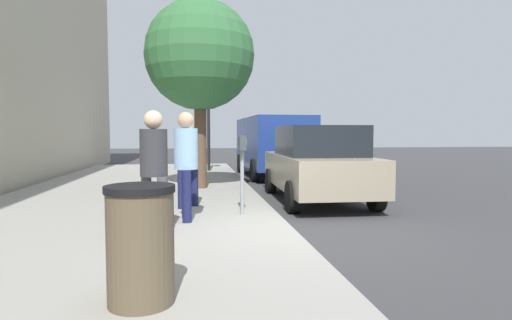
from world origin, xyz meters
TOP-DOWN VIEW (x-y plane):
  - ground_plane at (0.00, 0.00)m, footprint 80.00×80.00m
  - sidewalk_slab at (0.00, 3.00)m, footprint 28.00×6.00m
  - parking_meter at (1.10, 0.66)m, footprint 0.36×0.12m
  - pedestrian_at_meter at (0.76, 1.63)m, footprint 0.54×0.39m
  - pedestrian_bystander at (-0.20, 2.06)m, footprint 0.44×0.40m
  - parking_officer at (2.01, 1.63)m, footprint 0.42×0.40m
  - parked_sedan_near at (3.22, -1.35)m, footprint 4.44×2.05m
  - parked_van_far at (9.07, -1.35)m, footprint 5.25×2.24m
  - street_tree at (4.94, 1.34)m, footprint 2.87×2.87m
  - traffic_signal at (10.17, 0.86)m, footprint 0.24×0.44m
  - trash_bin at (-2.67, 1.94)m, footprint 0.59×0.59m

SIDE VIEW (x-z plane):
  - ground_plane at x=0.00m, z-range 0.00..0.00m
  - sidewalk_slab at x=0.00m, z-range 0.00..0.15m
  - trash_bin at x=-2.67m, z-range 0.15..1.16m
  - parked_sedan_near at x=3.22m, z-range 0.01..1.78m
  - parking_officer at x=2.01m, z-range 0.29..1.97m
  - parking_meter at x=1.10m, z-range 0.46..1.87m
  - pedestrian_bystander at x=-0.20m, z-range 0.31..2.08m
  - pedestrian_at_meter at x=0.76m, z-range 0.32..2.12m
  - parked_van_far at x=9.07m, z-range 0.17..2.35m
  - traffic_signal at x=10.17m, z-range 0.78..4.38m
  - street_tree at x=4.94m, z-range 1.16..6.10m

